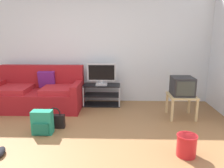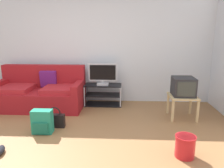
{
  "view_description": "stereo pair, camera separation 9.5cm",
  "coord_description": "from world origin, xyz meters",
  "px_view_note": "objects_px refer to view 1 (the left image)",
  "views": [
    {
      "loc": [
        0.91,
        -2.65,
        1.6
      ],
      "look_at": [
        0.81,
        1.04,
        0.73
      ],
      "focal_mm": 35.05,
      "sensor_mm": 36.0,
      "label": 1
    },
    {
      "loc": [
        1.01,
        -2.65,
        1.6
      ],
      "look_at": [
        0.81,
        1.04,
        0.73
      ],
      "focal_mm": 35.05,
      "sensor_mm": 36.0,
      "label": 2
    }
  ],
  "objects_px": {
    "flat_tv": "(102,75)",
    "handbag": "(55,121)",
    "couch": "(39,93)",
    "tv_stand": "(102,95)",
    "backpack": "(42,123)",
    "cleaning_bucket": "(187,145)",
    "crt_tv": "(182,86)",
    "side_table": "(182,99)"
  },
  "relations": [
    {
      "from": "flat_tv",
      "to": "handbag",
      "type": "xyz_separation_m",
      "value": [
        -0.72,
        -1.23,
        -0.58
      ]
    },
    {
      "from": "couch",
      "to": "flat_tv",
      "type": "height_order",
      "value": "flat_tv"
    },
    {
      "from": "couch",
      "to": "handbag",
      "type": "height_order",
      "value": "couch"
    },
    {
      "from": "tv_stand",
      "to": "backpack",
      "type": "relative_size",
      "value": 2.1
    },
    {
      "from": "flat_tv",
      "to": "cleaning_bucket",
      "type": "distance_m",
      "value": 2.49
    },
    {
      "from": "backpack",
      "to": "handbag",
      "type": "distance_m",
      "value": 0.28
    },
    {
      "from": "tv_stand",
      "to": "flat_tv",
      "type": "distance_m",
      "value": 0.47
    },
    {
      "from": "handbag",
      "to": "crt_tv",
      "type": "bearing_deg",
      "value": 13.97
    },
    {
      "from": "cleaning_bucket",
      "to": "tv_stand",
      "type": "bearing_deg",
      "value": 121.35
    },
    {
      "from": "couch",
      "to": "side_table",
      "type": "bearing_deg",
      "value": -9.21
    },
    {
      "from": "side_table",
      "to": "cleaning_bucket",
      "type": "distance_m",
      "value": 1.44
    },
    {
      "from": "tv_stand",
      "to": "crt_tv",
      "type": "bearing_deg",
      "value": -23.37
    },
    {
      "from": "tv_stand",
      "to": "cleaning_bucket",
      "type": "height_order",
      "value": "tv_stand"
    },
    {
      "from": "handbag",
      "to": "flat_tv",
      "type": "bearing_deg",
      "value": 59.74
    },
    {
      "from": "tv_stand",
      "to": "flat_tv",
      "type": "bearing_deg",
      "value": -90.0
    },
    {
      "from": "tv_stand",
      "to": "backpack",
      "type": "height_order",
      "value": "tv_stand"
    },
    {
      "from": "couch",
      "to": "flat_tv",
      "type": "distance_m",
      "value": 1.42
    },
    {
      "from": "tv_stand",
      "to": "backpack",
      "type": "xyz_separation_m",
      "value": [
        -0.85,
        -1.49,
        -0.04
      ]
    },
    {
      "from": "tv_stand",
      "to": "flat_tv",
      "type": "relative_size",
      "value": 1.31
    },
    {
      "from": "crt_tv",
      "to": "backpack",
      "type": "xyz_separation_m",
      "value": [
        -2.44,
        -0.81,
        -0.42
      ]
    },
    {
      "from": "tv_stand",
      "to": "side_table",
      "type": "height_order",
      "value": "tv_stand"
    },
    {
      "from": "side_table",
      "to": "handbag",
      "type": "relative_size",
      "value": 1.39
    },
    {
      "from": "couch",
      "to": "backpack",
      "type": "xyz_separation_m",
      "value": [
        0.5,
        -1.27,
        -0.13
      ]
    },
    {
      "from": "tv_stand",
      "to": "couch",
      "type": "bearing_deg",
      "value": -170.61
    },
    {
      "from": "backpack",
      "to": "handbag",
      "type": "xyz_separation_m",
      "value": [
        0.13,
        0.24,
        -0.06
      ]
    },
    {
      "from": "side_table",
      "to": "backpack",
      "type": "height_order",
      "value": "side_table"
    },
    {
      "from": "flat_tv",
      "to": "cleaning_bucket",
      "type": "bearing_deg",
      "value": -58.38
    },
    {
      "from": "tv_stand",
      "to": "side_table",
      "type": "xyz_separation_m",
      "value": [
        1.58,
        -0.7,
        0.14
      ]
    },
    {
      "from": "flat_tv",
      "to": "crt_tv",
      "type": "bearing_deg",
      "value": -22.69
    },
    {
      "from": "tv_stand",
      "to": "handbag",
      "type": "xyz_separation_m",
      "value": [
        -0.72,
        -1.26,
        -0.11
      ]
    },
    {
      "from": "crt_tv",
      "to": "side_table",
      "type": "bearing_deg",
      "value": -90.0
    },
    {
      "from": "couch",
      "to": "crt_tv",
      "type": "height_order",
      "value": "couch"
    },
    {
      "from": "handbag",
      "to": "side_table",
      "type": "bearing_deg",
      "value": 13.59
    },
    {
      "from": "crt_tv",
      "to": "backpack",
      "type": "distance_m",
      "value": 2.6
    },
    {
      "from": "tv_stand",
      "to": "backpack",
      "type": "distance_m",
      "value": 1.72
    },
    {
      "from": "side_table",
      "to": "flat_tv",
      "type": "bearing_deg",
      "value": 156.82
    },
    {
      "from": "backpack",
      "to": "handbag",
      "type": "bearing_deg",
      "value": 80.0
    },
    {
      "from": "tv_stand",
      "to": "cleaning_bucket",
      "type": "relative_size",
      "value": 2.78
    },
    {
      "from": "crt_tv",
      "to": "tv_stand",
      "type": "bearing_deg",
      "value": 156.63
    },
    {
      "from": "handbag",
      "to": "cleaning_bucket",
      "type": "relative_size",
      "value": 1.24
    },
    {
      "from": "handbag",
      "to": "cleaning_bucket",
      "type": "xyz_separation_m",
      "value": [
        1.99,
        -0.83,
        0.03
      ]
    },
    {
      "from": "flat_tv",
      "to": "backpack",
      "type": "distance_m",
      "value": 1.78
    }
  ]
}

